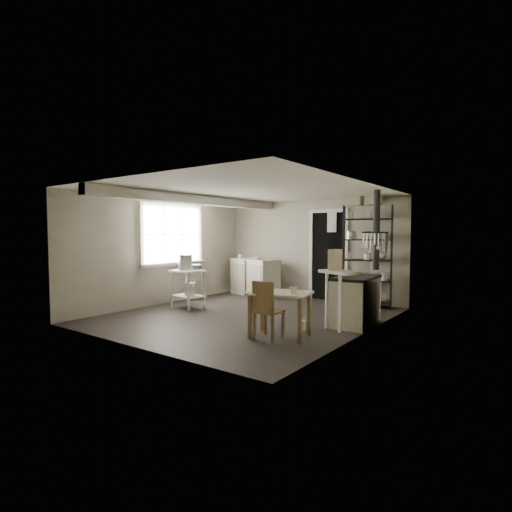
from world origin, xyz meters
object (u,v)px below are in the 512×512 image
Objects in this scene: shelf_rack at (367,261)px; flour_sack at (346,296)px; work_table at (280,311)px; stove at (356,299)px; prep_table at (188,288)px; stockpot at (185,262)px; chair at (269,305)px; base_cabinets at (255,276)px.

shelf_rack reaches higher than flour_sack.
stove is at bearing 66.12° from work_table.
work_table is at bearing -86.69° from flour_sack.
prep_table is 2.54× the size of stockpot.
work_table is at bearing 63.65° from chair.
stockpot is 0.15× the size of shelf_rack.
chair is (2.74, -0.97, -0.45)m from stockpot.
chair is at bearing -117.68° from stove.
chair is (-0.08, -0.17, 0.10)m from work_table.
work_table is (-0.62, -1.39, -0.06)m from stove.
shelf_rack is at bearing 101.09° from stove.
chair is (2.68, -0.97, 0.08)m from prep_table.
chair is at bearing -20.00° from prep_table.
stove is (3.37, 0.59, 0.04)m from prep_table.
prep_table is 3.74m from shelf_rack.
shelf_rack is (2.99, 2.27, 0.01)m from stockpot.
chair is (-0.25, -3.25, -0.47)m from shelf_rack.
shelf_rack reaches higher than work_table.
stove is at bearing -94.35° from shelf_rack.
stockpot reaches higher than stove.
stockpot is 0.59× the size of flour_sack.
shelf_rack is (2.92, 2.27, 0.55)m from prep_table.
stockpot is at bearing -179.90° from prep_table.
stockpot is at bearing -79.52° from base_cabinets.
prep_table is at bearing 0.10° from stockpot.
stockpot is 3.39m from flour_sack.
shelf_rack is at bearing 83.45° from chair.
chair reaches higher than stove.
stockpot is (-0.06, -0.00, 0.54)m from prep_table.
chair reaches higher than base_cabinets.
flour_sack is at bearing 37.51° from prep_table.
shelf_rack is at bearing 37.28° from stockpot.
flour_sack is at bearing -158.58° from shelf_rack.
shelf_rack is (2.83, 0.09, 0.49)m from base_cabinets.
flour_sack is (2.66, 1.99, -0.70)m from stockpot.
work_table is at bearing -112.34° from shelf_rack.
work_table is (2.82, -0.80, -0.56)m from stockpot.
base_cabinets is 1.59× the size of chair.
stockpot is at bearing 164.14° from work_table.
flour_sack is at bearing 10.21° from base_cabinets.
stove is 1.21× the size of chair.
prep_table is 0.57× the size of base_cabinets.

